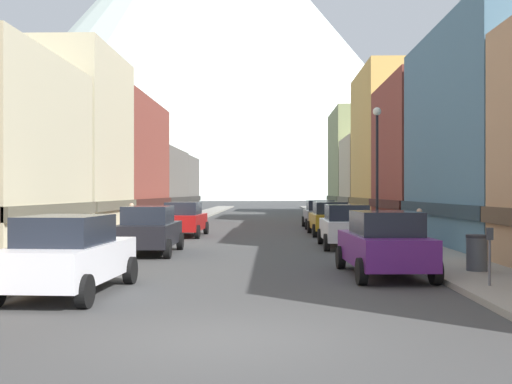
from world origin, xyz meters
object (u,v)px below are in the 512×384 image
(potted_plant_0, at_px, (89,233))
(pedestrian_0, at_px, (132,220))
(car_left_2, at_px, (184,219))
(streetlamp_right, at_px, (377,153))
(car_right_1, at_px, (346,226))
(car_right_0, at_px, (384,243))
(car_left_1, at_px, (149,230))
(parking_meter_near, at_px, (490,248))
(car_right_2, at_px, (329,218))
(car_left_0, at_px, (69,255))
(pedestrian_1, at_px, (419,231))
(car_right_3, at_px, (320,214))
(trash_bin_right, at_px, (477,253))

(potted_plant_0, relative_size, pedestrian_0, 0.50)
(car_left_2, xyz_separation_m, streetlamp_right, (9.15, -4.76, 3.09))
(car_right_1, bearing_deg, car_right_0, -89.98)
(car_left_1, xyz_separation_m, parking_meter_near, (9.55, -8.49, 0.11))
(parking_meter_near, bearing_deg, car_right_0, 126.65)
(car_right_0, height_order, car_right_2, same)
(pedestrian_0, relative_size, streetlamp_right, 0.27)
(car_right_2, distance_m, parking_meter_near, 18.75)
(car_left_1, relative_size, streetlamp_right, 0.76)
(car_left_2, bearing_deg, car_left_0, -90.00)
(car_right_0, xyz_separation_m, potted_plant_0, (-10.80, 9.09, -0.32))
(car_right_2, distance_m, pedestrian_1, 10.05)
(pedestrian_1, distance_m, streetlamp_right, 5.15)
(car_left_1, relative_size, car_right_0, 0.99)
(car_right_2, relative_size, pedestrian_0, 2.79)
(car_right_3, distance_m, streetlamp_right, 12.78)
(pedestrian_1, bearing_deg, streetlamp_right, 102.71)
(car_left_1, bearing_deg, streetlamp_right, 25.70)
(car_right_0, distance_m, pedestrian_0, 17.06)
(pedestrian_1, bearing_deg, car_right_3, 98.55)
(pedestrian_0, bearing_deg, car_left_2, 27.05)
(car_left_2, bearing_deg, trash_bin_right, -55.78)
(car_right_0, bearing_deg, car_right_2, 90.01)
(parking_meter_near, distance_m, streetlamp_right, 13.23)
(car_right_0, xyz_separation_m, pedestrian_0, (-10.05, 13.78, -0.02))
(car_left_2, relative_size, trash_bin_right, 4.54)
(car_right_0, xyz_separation_m, car_right_1, (-0.00, 8.72, 0.00))
(car_right_2, xyz_separation_m, car_right_3, (-0.00, 6.54, 0.00))
(trash_bin_right, bearing_deg, potted_plant_0, 146.05)
(car_left_2, height_order, potted_plant_0, car_left_2)
(car_left_0, xyz_separation_m, parking_meter_near, (9.55, 0.61, 0.11))
(car_left_1, height_order, trash_bin_right, car_left_1)
(car_right_3, bearing_deg, car_left_1, -114.46)
(car_right_1, bearing_deg, parking_meter_near, -80.24)
(trash_bin_right, bearing_deg, car_left_2, 124.22)
(trash_bin_right, bearing_deg, pedestrian_0, 132.66)
(car_left_2, bearing_deg, potted_plant_0, -118.31)
(car_left_1, bearing_deg, parking_meter_near, -41.63)
(car_left_1, xyz_separation_m, pedestrian_1, (10.05, 0.41, -0.05))
(car_left_1, bearing_deg, car_right_1, 20.54)
(streetlamp_right, bearing_deg, pedestrian_1, -77.29)
(trash_bin_right, height_order, pedestrian_1, pedestrian_1)
(streetlamp_right, bearing_deg, pedestrian_0, 163.17)
(car_left_1, distance_m, pedestrian_1, 10.06)
(car_right_3, xyz_separation_m, trash_bin_right, (2.55, -22.47, -0.26))
(potted_plant_0, height_order, pedestrian_1, pedestrian_1)
(car_left_0, xyz_separation_m, pedestrian_1, (10.05, 9.51, -0.05))
(car_right_2, bearing_deg, streetlamp_right, -74.96)
(car_right_1, xyz_separation_m, potted_plant_0, (-10.80, 0.38, -0.32))
(trash_bin_right, relative_size, pedestrian_1, 0.64)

